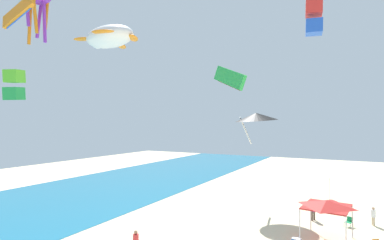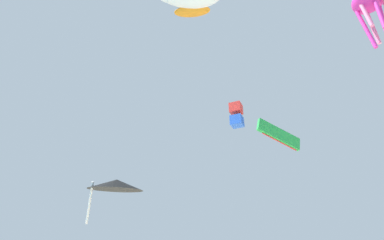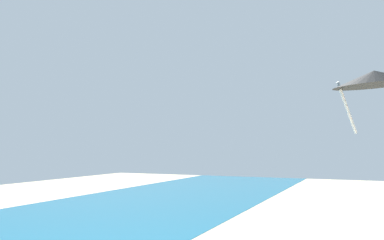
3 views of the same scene
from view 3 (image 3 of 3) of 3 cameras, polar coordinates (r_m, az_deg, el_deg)
kite_delta_black at (r=23.70m, az=25.52°, el=5.65°), size 6.34×6.33×3.62m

